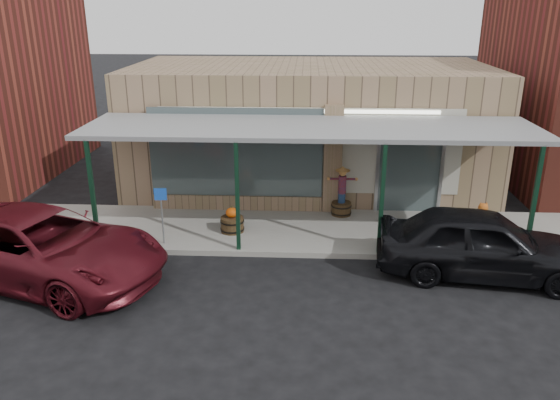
{
  "coord_description": "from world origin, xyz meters",
  "views": [
    {
      "loc": [
        -0.09,
        -10.66,
        6.17
      ],
      "look_at": [
        -0.75,
        2.6,
        1.36
      ],
      "focal_mm": 35.0,
      "sensor_mm": 36.0,
      "label": 1
    }
  ],
  "objects_px": {
    "barrel_pumpkin": "(232,223)",
    "parked_sedan": "(482,243)",
    "car_maroon": "(43,247)",
    "handicap_sign": "(161,208)",
    "barrel_scarecrow": "(342,199)"
  },
  "relations": [
    {
      "from": "barrel_scarecrow",
      "to": "car_maroon",
      "type": "xyz_separation_m",
      "value": [
        -7.18,
        -4.12,
        0.16
      ]
    },
    {
      "from": "barrel_scarecrow",
      "to": "parked_sedan",
      "type": "relative_size",
      "value": 0.3
    },
    {
      "from": "parked_sedan",
      "to": "car_maroon",
      "type": "bearing_deg",
      "value": 101.18
    },
    {
      "from": "handicap_sign",
      "to": "car_maroon",
      "type": "bearing_deg",
      "value": -146.92
    },
    {
      "from": "barrel_scarecrow",
      "to": "parked_sedan",
      "type": "distance_m",
      "value": 4.63
    },
    {
      "from": "barrel_pumpkin",
      "to": "parked_sedan",
      "type": "relative_size",
      "value": 0.15
    },
    {
      "from": "barrel_scarecrow",
      "to": "car_maroon",
      "type": "distance_m",
      "value": 8.28
    },
    {
      "from": "barrel_scarecrow",
      "to": "car_maroon",
      "type": "height_order",
      "value": "barrel_scarecrow"
    },
    {
      "from": "barrel_pumpkin",
      "to": "car_maroon",
      "type": "bearing_deg",
      "value": -146.7
    },
    {
      "from": "car_maroon",
      "to": "barrel_pumpkin",
      "type": "bearing_deg",
      "value": -38.58
    },
    {
      "from": "barrel_scarecrow",
      "to": "handicap_sign",
      "type": "height_order",
      "value": "handicap_sign"
    },
    {
      "from": "barrel_scarecrow",
      "to": "car_maroon",
      "type": "relative_size",
      "value": 0.26
    },
    {
      "from": "handicap_sign",
      "to": "parked_sedan",
      "type": "bearing_deg",
      "value": -11.84
    },
    {
      "from": "parked_sedan",
      "to": "car_maroon",
      "type": "height_order",
      "value": "parked_sedan"
    },
    {
      "from": "barrel_pumpkin",
      "to": "handicap_sign",
      "type": "distance_m",
      "value": 2.06
    }
  ]
}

